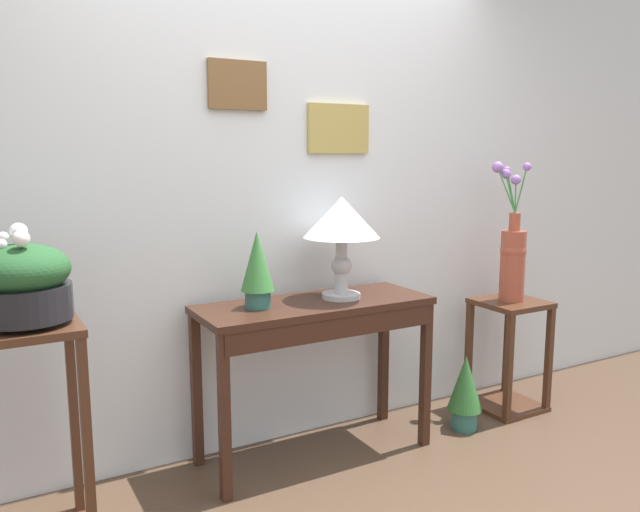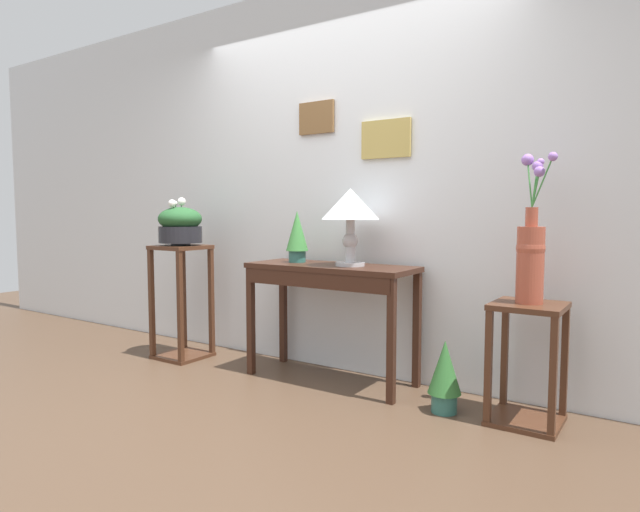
{
  "view_description": "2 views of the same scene",
  "coord_description": "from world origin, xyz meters",
  "views": [
    {
      "loc": [
        -1.38,
        -1.62,
        1.5
      ],
      "look_at": [
        0.08,
        0.97,
        1.02
      ],
      "focal_mm": 35.3,
      "sensor_mm": 36.0,
      "label": 1
    },
    {
      "loc": [
        2.0,
        -2.05,
        1.15
      ],
      "look_at": [
        -0.03,
        1.01,
        0.85
      ],
      "focal_mm": 30.32,
      "sensor_mm": 36.0,
      "label": 2
    }
  ],
  "objects": [
    {
      "name": "ground_plane",
      "position": [
        0.0,
        0.0,
        -0.0
      ],
      "size": [
        12.0,
        12.0,
        0.01
      ],
      "primitive_type": "cube",
      "color": "#4C3828"
    },
    {
      "name": "back_wall_with_art",
      "position": [
        0.0,
        1.31,
        1.4
      ],
      "size": [
        9.0,
        0.13,
        2.8
      ],
      "color": "silver",
      "rests_on": "ground"
    },
    {
      "name": "console_table",
      "position": [
        0.06,
        0.97,
        0.68
      ],
      "size": [
        1.16,
        0.44,
        0.8
      ],
      "color": "#381E14",
      "rests_on": "ground"
    },
    {
      "name": "table_lamp",
      "position": [
        0.21,
        1.0,
        1.17
      ],
      "size": [
        0.38,
        0.38,
        0.51
      ],
      "color": "#B7B7BC",
      "rests_on": "console_table"
    },
    {
      "name": "potted_plant_on_console",
      "position": [
        -0.23,
        1.02,
        0.99
      ],
      "size": [
        0.16,
        0.16,
        0.36
      ],
      "color": "#2D665B",
      "rests_on": "console_table"
    },
    {
      "name": "pedestal_stand_left",
      "position": [
        -1.23,
        0.84,
        0.45
      ],
      "size": [
        0.37,
        0.37,
        0.89
      ],
      "color": "#472819",
      "rests_on": "ground"
    },
    {
      "name": "planter_bowl_wide_left",
      "position": [
        -1.23,
        0.84,
        1.05
      ],
      "size": [
        0.33,
        0.33,
        0.37
      ],
      "color": "black",
      "rests_on": "pedestal_stand_left"
    },
    {
      "name": "pedestal_stand_right",
      "position": [
        1.35,
        0.95,
        0.33
      ],
      "size": [
        0.37,
        0.37,
        0.66
      ],
      "color": "#472819",
      "rests_on": "ground"
    },
    {
      "name": "flower_vase_tall_right",
      "position": [
        1.35,
        0.96,
        0.94
      ],
      "size": [
        0.2,
        0.21,
        0.8
      ],
      "color": "#9E4733",
      "rests_on": "pedestal_stand_right"
    },
    {
      "name": "potted_plant_floor",
      "position": [
        0.93,
        0.85,
        0.23
      ],
      "size": [
        0.19,
        0.19,
        0.42
      ],
      "color": "#2D665B",
      "rests_on": "ground"
    }
  ]
}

